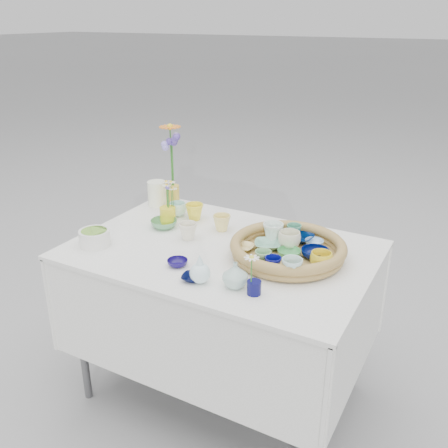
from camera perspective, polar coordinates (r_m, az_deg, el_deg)
The scene contains 34 objects.
ground at distance 2.55m, azimuth -0.23°, elevation -18.46°, with size 80.00×80.00×0.00m, color gray.
display_table at distance 2.55m, azimuth -0.23°, elevation -18.46°, with size 1.26×0.86×0.77m, color white, non-canonical shape.
wicker_tray at distance 2.05m, azimuth 7.31°, elevation -2.89°, with size 0.47×0.47×0.08m, color olive, non-canonical shape.
tray_ceramic_0 at distance 2.17m, azimuth 8.68°, elevation -1.58°, with size 0.11×0.11×0.03m, color #021645.
tray_ceramic_1 at distance 2.04m, azimuth 10.36°, elevation -3.33°, with size 0.11×0.11×0.04m, color #030E4B.
tray_ceramic_2 at distance 1.95m, azimuth 11.04°, elevation -4.10°, with size 0.09×0.09×0.07m, color yellow.
tray_ceramic_3 at distance 2.03m, azimuth 7.44°, elevation -3.34°, with size 0.09×0.09×0.03m, color #4CA85C.
tray_ceramic_4 at distance 1.94m, azimuth 4.49°, elevation -3.90°, with size 0.07×0.07×0.06m, color #77AF77.
tray_ceramic_5 at distance 2.09m, azimuth 5.02°, elevation -2.39°, with size 0.11×0.11×0.03m, color #77B498.
tray_ceramic_6 at distance 2.14m, azimuth 5.62°, elevation -0.96°, with size 0.09×0.09×0.08m, color white.
tray_ceramic_7 at distance 2.09m, azimuth 7.47°, elevation -1.83°, with size 0.09×0.09×0.07m, color beige.
tray_ceramic_8 at distance 2.14m, azimuth 10.27°, elevation -2.14°, with size 0.08×0.08×0.02m, color #9EC9E9.
tray_ceramic_9 at distance 1.90m, azimuth 5.61°, elevation -4.60°, with size 0.06×0.06×0.06m, color #080A64.
tray_ceramic_10 at distance 2.07m, azimuth 2.17°, elevation -2.70°, with size 0.09×0.09×0.02m, color #DFCB81.
tray_ceramic_11 at distance 1.87m, azimuth 7.77°, elevation -5.00°, with size 0.08×0.08×0.07m, color silver.
tray_ceramic_12 at distance 2.19m, azimuth 7.99°, elevation -0.83°, with size 0.07×0.07×0.06m, color #479171.
loose_ceramic_0 at distance 2.41m, azimuth -3.39°, elevation 1.39°, with size 0.09×0.09×0.08m, color yellow.
loose_ceramic_1 at distance 2.29m, azimuth -0.25°, elevation 0.14°, with size 0.08×0.08×0.08m, color #EED975.
loose_ceramic_2 at distance 2.34m, azimuth -6.88°, elevation 0.03°, with size 0.12×0.12×0.04m, color #549460.
loose_ceramic_3 at distance 2.20m, azimuth -4.15°, elevation -0.82°, with size 0.08×0.08×0.08m, color silver.
loose_ceramic_4 at distance 1.99m, azimuth -5.34°, elevation -4.43°, with size 0.08×0.08×0.03m, color #140A4E.
loose_ceramic_5 at distance 2.47m, azimuth -5.33°, elevation 1.70°, with size 0.09×0.09×0.07m, color silver.
loose_ceramic_6 at distance 1.88m, azimuth -3.58°, elevation -6.14°, with size 0.08×0.08×0.02m, color black.
fluted_bowl at distance 2.21m, azimuth -14.56°, elevation -1.54°, with size 0.13×0.13×0.07m, color white, non-canonical shape.
bud_vase_paleblue at distance 1.84m, azimuth -2.77°, elevation -5.06°, with size 0.08×0.08×0.12m, color white, non-canonical shape.
bud_vase_seafoam at distance 1.82m, azimuth 1.29°, elevation -5.82°, with size 0.09×0.09×0.10m, color #A0C2B6.
bud_vase_cobalt at distance 1.79m, azimuth 3.46°, elevation -7.26°, with size 0.05×0.05×0.05m, color #090942.
single_daisy at distance 1.75m, azimuth 3.15°, elevation -5.26°, with size 0.06×0.06×0.11m, color white, non-canonical shape.
tall_vase_yellow at distance 2.54m, azimuth -5.88°, elevation 3.03°, with size 0.07×0.07×0.13m, color gold.
gerbera at distance 2.49m, azimuth -6.06°, elevation 7.67°, with size 0.12×0.12×0.31m, color orange, non-canonical shape.
hydrangea at distance 2.49m, azimuth -5.88°, elevation 6.83°, with size 0.09×0.09×0.31m, color #4F399A, non-canonical shape.
white_pitcher at distance 2.61m, azimuth -7.67°, elevation 3.48°, with size 0.13×0.10×0.13m, color white, non-canonical shape.
daisy_cup at distance 2.38m, azimuth -6.44°, elevation 1.00°, with size 0.07×0.07×0.08m, color yellow.
daisy_posy at distance 2.36m, azimuth -6.34°, elevation 3.47°, with size 0.07×0.07×0.13m, color white, non-canonical shape.
Camera 1 is at (0.93, -1.68, 1.69)m, focal length 40.00 mm.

